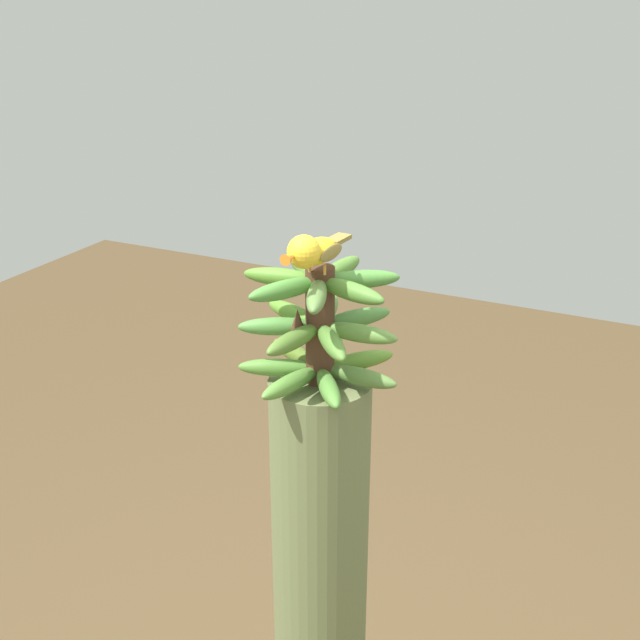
# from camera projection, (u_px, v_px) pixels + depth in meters

# --- Properties ---
(banana_bunch) EXTENTS (0.31, 0.30, 0.23)m
(banana_bunch) POSITION_uv_depth(u_px,v_px,m) (320.00, 326.00, 1.46)
(banana_bunch) COLOR #4C2D1E
(banana_bunch) RESTS_ON banana_tree
(perched_bird) EXTENTS (0.20, 0.06, 0.08)m
(perched_bird) POSITION_uv_depth(u_px,v_px,m) (312.00, 251.00, 1.35)
(perched_bird) COLOR #C68933
(perched_bird) RESTS_ON banana_bunch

